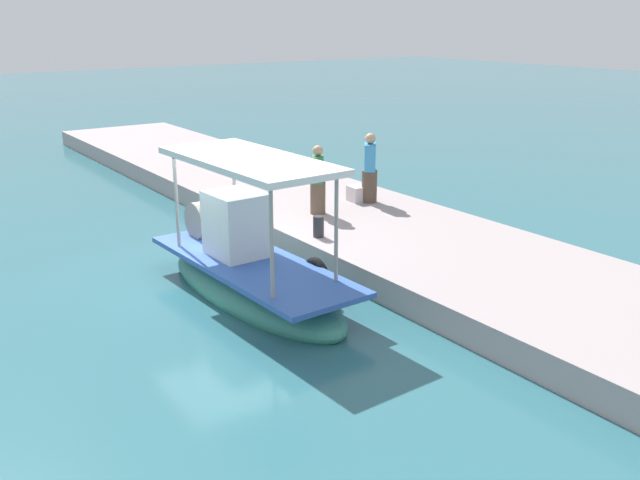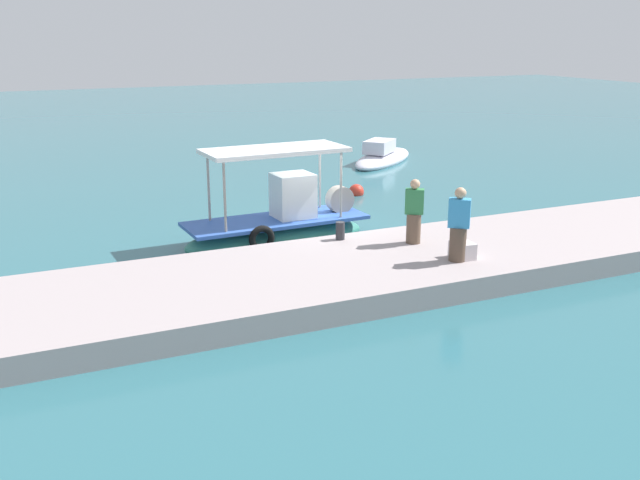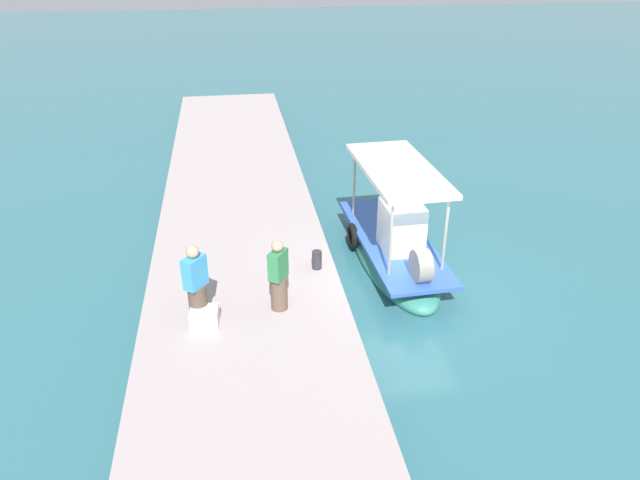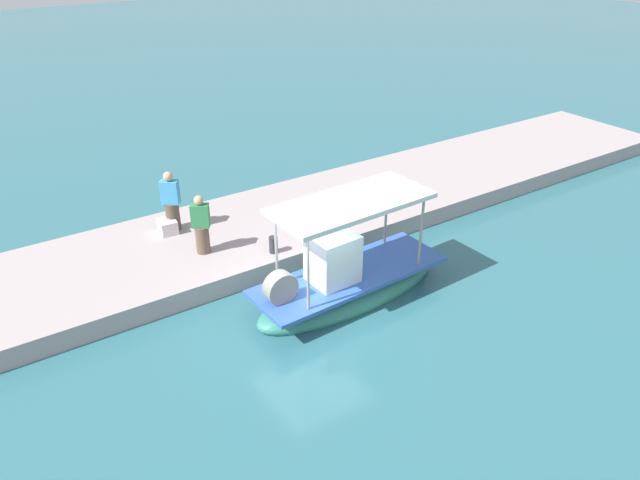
% 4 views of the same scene
% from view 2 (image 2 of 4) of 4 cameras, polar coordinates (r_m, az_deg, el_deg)
% --- Properties ---
extents(ground_plane, '(120.00, 120.00, 0.00)m').
position_cam_2_polar(ground_plane, '(21.40, -0.42, 0.26)').
color(ground_plane, '#2E656F').
extents(dock_quay, '(36.00, 4.56, 0.55)m').
position_cam_2_polar(dock_quay, '(17.84, 4.95, -2.18)').
color(dock_quay, '#A39596').
rests_on(dock_quay, ground_plane).
extents(main_fishing_boat, '(5.50, 2.03, 3.07)m').
position_cam_2_polar(main_fishing_boat, '(20.79, -3.23, 1.14)').
color(main_fishing_boat, '#368573').
rests_on(main_fishing_boat, ground_plane).
extents(fisherman_near_bollard, '(0.54, 0.52, 1.68)m').
position_cam_2_polar(fisherman_near_bollard, '(18.80, 7.41, 2.02)').
color(fisherman_near_bollard, brown).
rests_on(fisherman_near_bollard, dock_quay).
extents(fisherman_by_crate, '(0.57, 0.56, 1.80)m').
position_cam_2_polar(fisherman_by_crate, '(17.48, 10.85, 0.94)').
color(fisherman_by_crate, brown).
rests_on(fisherman_by_crate, dock_quay).
extents(mooring_bollard, '(0.24, 0.24, 0.47)m').
position_cam_2_polar(mooring_bollard, '(19.10, 1.60, 0.73)').
color(mooring_bollard, '#2D2D33').
rests_on(mooring_bollard, dock_quay).
extents(cargo_crate, '(0.52, 0.62, 0.40)m').
position_cam_2_polar(cargo_crate, '(17.87, 11.14, -0.79)').
color(cargo_crate, silver).
rests_on(cargo_crate, dock_quay).
extents(marker_buoy, '(0.57, 0.57, 0.57)m').
position_cam_2_polar(marker_buoy, '(26.90, 2.88, 3.81)').
color(marker_buoy, red).
rests_on(marker_buoy, ground_plane).
extents(moored_boat_near, '(5.22, 4.83, 1.34)m').
position_cam_2_polar(moored_boat_near, '(33.70, 4.95, 6.48)').
color(moored_boat_near, silver).
rests_on(moored_boat_near, ground_plane).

